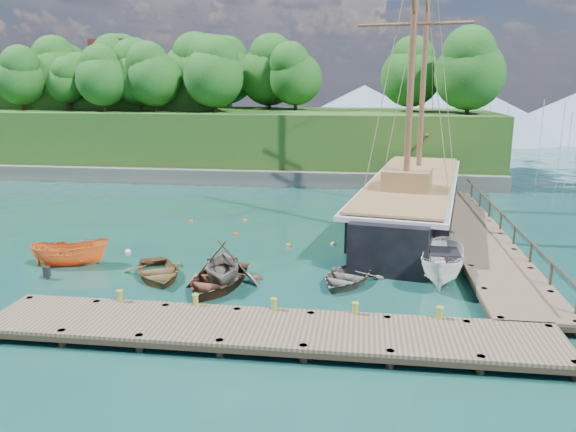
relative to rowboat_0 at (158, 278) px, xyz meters
name	(u,v)px	position (x,y,z in m)	size (l,w,h in m)	color
ground	(249,276)	(4.13, 0.79, 0.00)	(160.00, 160.00, 0.00)	#123E35
dock_near	(268,330)	(6.13, -5.71, 0.43)	(20.00, 3.20, 1.10)	#4D3E2F
dock_east	(476,236)	(15.63, 7.79, 0.43)	(3.20, 24.00, 1.10)	#4D3E2F
bollard_0	(122,316)	(0.13, -4.31, 0.00)	(0.26, 0.26, 0.45)	olive
bollard_1	(196,320)	(3.13, -4.31, 0.00)	(0.26, 0.26, 0.45)	olive
bollard_2	(274,325)	(6.13, -4.31, 0.00)	(0.26, 0.26, 0.45)	olive
bollard_3	(355,329)	(9.13, -4.31, 0.00)	(0.26, 0.26, 0.45)	olive
bollard_4	(438,334)	(12.13, -4.31, 0.00)	(0.26, 0.26, 0.45)	olive
rowboat_0	(158,278)	(0.00, 0.00, 0.00)	(2.83, 3.97, 0.82)	brown
rowboat_1	(223,283)	(3.13, -0.24, 0.00)	(3.34, 3.87, 2.04)	#5E5A4F
rowboat_2	(217,287)	(3.02, -0.80, 0.00)	(3.25, 4.55, 0.94)	brown
rowboat_3	(346,283)	(8.66, 0.51, 0.00)	(2.72, 3.80, 0.79)	#5D564D
motorboat_orange	(72,265)	(-4.87, 1.16, 0.00)	(1.41, 3.74, 1.44)	orange
cabin_boat_white	(442,281)	(12.98, 1.26, 0.00)	(1.82, 4.83, 1.87)	white
schooner	(411,203)	(12.39, 12.33, 1.19)	(8.93, 28.71, 21.39)	black
mooring_buoy_0	(128,252)	(-2.97, 3.55, 0.00)	(0.33, 0.33, 0.33)	white
mooring_buoy_1	(236,235)	(1.93, 7.67, 0.00)	(0.28, 0.28, 0.28)	#D84302
mooring_buoy_2	(288,246)	(5.31, 5.85, 0.00)	(0.30, 0.30, 0.30)	#D35A09
mooring_buoy_3	(333,244)	(7.74, 6.48, 0.00)	(0.27, 0.27, 0.27)	white
mooring_buoy_4	(191,222)	(-1.59, 10.30, 0.00)	(0.28, 0.28, 0.28)	#D35D07
mooring_buoy_5	(245,221)	(1.80, 11.01, 0.00)	(0.28, 0.28, 0.28)	#D8581B
headland	(185,114)	(-8.75, 32.16, 5.54)	(51.00, 19.31, 12.90)	#474744
distant_ridge	(360,108)	(8.43, 70.79, 4.35)	(117.00, 40.00, 10.00)	#728CA5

